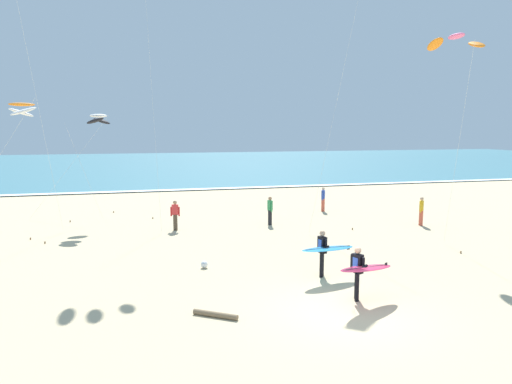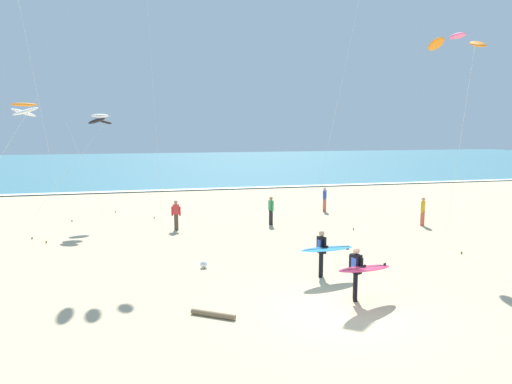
# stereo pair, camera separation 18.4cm
# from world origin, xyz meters

# --- Properties ---
(ground_plane) EXTENTS (160.00, 160.00, 0.00)m
(ground_plane) POSITION_xyz_m (0.00, 0.00, 0.00)
(ground_plane) COLOR #D1BA8E
(ocean_water) EXTENTS (160.00, 60.00, 0.08)m
(ocean_water) POSITION_xyz_m (0.00, 57.05, 0.04)
(ocean_water) COLOR teal
(ocean_water) RESTS_ON ground
(shoreline_foam) EXTENTS (160.00, 1.00, 0.01)m
(shoreline_foam) POSITION_xyz_m (0.00, 27.35, 0.09)
(shoreline_foam) COLOR white
(shoreline_foam) RESTS_ON ocean_water
(surfer_lead) EXTENTS (2.21, 1.14, 1.71)m
(surfer_lead) POSITION_xyz_m (0.58, 2.99, 1.05)
(surfer_lead) COLOR black
(surfer_lead) RESTS_ON ground
(surfer_trailing) EXTENTS (2.29, 1.41, 1.71)m
(surfer_trailing) POSITION_xyz_m (0.82, 0.61, 1.05)
(surfer_trailing) COLOR black
(surfer_trailing) RESTS_ON ground
(kite_arc_rose_high) EXTENTS (2.59, 2.50, 9.44)m
(kite_arc_rose_high) POSITION_xyz_m (7.88, 6.19, 9.09)
(kite_arc_rose_high) COLOR orange
(kite_arc_rose_high) RESTS_ON ground
(kite_arc_amber_low) EXTENTS (5.67, 3.03, 6.77)m
(kite_arc_amber_low) POSITION_xyz_m (-12.23, 16.62, 6.39)
(kite_arc_amber_low) COLOR white
(kite_arc_amber_low) RESTS_ON ground
(kite_arc_ivory_distant) EXTENTS (2.50, 2.25, 6.14)m
(kite_arc_ivory_distant) POSITION_xyz_m (-8.03, 15.27, 5.83)
(kite_arc_ivory_distant) COLOR black
(kite_arc_ivory_distant) RESTS_ON ground
(bystander_red_top) EXTENTS (0.49, 0.26, 1.59)m
(bystander_red_top) POSITION_xyz_m (-4.13, 11.98, 0.81)
(bystander_red_top) COLOR #4C3D2D
(bystander_red_top) RESTS_ON ground
(bystander_blue_top) EXTENTS (0.33, 0.43, 1.59)m
(bystander_blue_top) POSITION_xyz_m (5.52, 15.23, 0.81)
(bystander_blue_top) COLOR #D8593F
(bystander_blue_top) RESTS_ON ground
(bystander_yellow_top) EXTENTS (0.37, 0.39, 1.59)m
(bystander_yellow_top) POSITION_xyz_m (9.17, 9.97, 0.81)
(bystander_yellow_top) COLOR #D8593F
(bystander_yellow_top) RESTS_ON ground
(bystander_green_top) EXTENTS (0.23, 0.49, 1.59)m
(bystander_green_top) POSITION_xyz_m (1.08, 12.08, 0.81)
(bystander_green_top) COLOR black
(bystander_green_top) RESTS_ON ground
(beach_ball) EXTENTS (0.28, 0.28, 0.28)m
(beach_ball) POSITION_xyz_m (-3.48, 5.16, 0.14)
(beach_ball) COLOR white
(beach_ball) RESTS_ON ground
(driftwood_log) EXTENTS (1.22, 0.87, 0.16)m
(driftwood_log) POSITION_xyz_m (-3.75, 0.53, 0.08)
(driftwood_log) COLOR #846B4C
(driftwood_log) RESTS_ON ground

